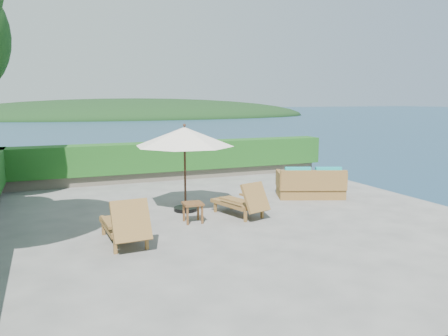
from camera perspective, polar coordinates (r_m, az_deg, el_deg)
name	(u,v)px	position (r m, az deg, el deg)	size (l,w,h in m)	color
ground	(225,218)	(10.72, 0.14, -6.52)	(12.00, 12.00, 0.00)	gray
foundation	(225,278)	(11.23, 0.13, -14.17)	(12.00, 12.00, 3.00)	#585146
ocean	(225,332)	(11.88, 0.13, -20.62)	(600.00, 600.00, 0.00)	#153243
offshore_island	(137,117)	(152.44, -11.36, 6.55)	(126.00, 57.60, 12.60)	black
planter_wall_far	(166,175)	(15.88, -7.58, -0.86)	(12.00, 0.60, 0.36)	#6A6355
hedge_far	(166,156)	(15.78, -7.63, 1.54)	(12.40, 0.90, 1.00)	#1A4915
patio_umbrella	(185,137)	(11.11, -5.17, 3.99)	(3.16, 3.16, 2.26)	black
lounge_left	(125,224)	(8.94, -12.78, -7.13)	(0.83, 1.76, 1.00)	brown
lounge_right	(242,201)	(10.78, 2.36, -4.38)	(1.06, 1.68, 0.90)	brown
side_table	(193,206)	(10.25, -4.10, -5.00)	(0.47, 0.47, 0.48)	brown
wicker_loveseat	(311,185)	(13.09, 11.25, -2.21)	(2.15, 1.62, 0.95)	brown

